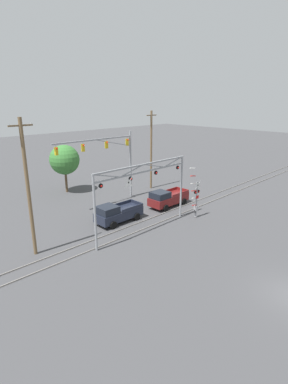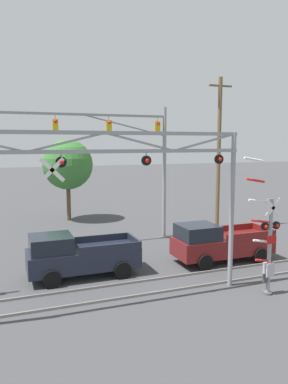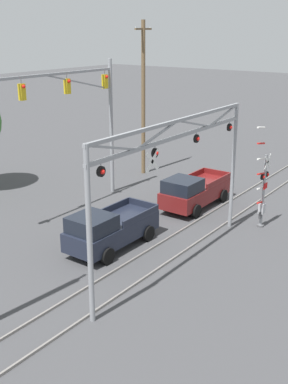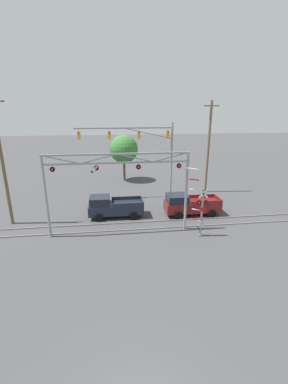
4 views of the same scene
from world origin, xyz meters
The scene contains 8 objects.
rail_track_near centered at (0.00, 14.28, 0.05)m, with size 80.00×0.08×0.10m, color gray.
rail_track_far centered at (0.00, 15.72, 0.05)m, with size 80.00×0.08×0.10m, color gray.
crossing_gantry centered at (-0.02, 14.00, 4.78)m, with size 11.21×0.26×6.60m.
crossing_signal_mast centered at (6.32, 12.61, 2.03)m, with size 1.81×0.35×5.66m.
traffic_signal_span centered at (3.66, 22.85, 5.87)m, with size 10.65×0.39×8.41m.
pickup_truck_lead centered at (-0.45, 17.44, 1.00)m, with size 5.08×2.23×2.05m.
pickup_truck_following centered at (6.84, 17.07, 1.00)m, with size 5.26×2.23×2.05m.
utility_pole_right centered at (10.92, 23.74, 5.49)m, with size 1.80×0.28×10.69m.
Camera 3 is at (-16.59, 3.57, 10.08)m, focal length 45.00 mm.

